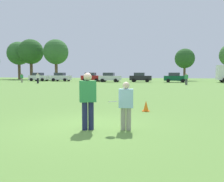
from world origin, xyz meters
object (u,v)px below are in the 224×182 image
parked_car_mid_left (61,77)px  frisbee (113,102)px  parked_car_near_left (39,77)px  bystander_field_marshal (22,77)px  parked_car_near_right (140,77)px  bystander_far_jogger (38,78)px  parked_car_mid_right (110,77)px  traffic_cone (146,106)px  parked_car_far_right (175,77)px  player_thrower (88,98)px  player_defender (126,103)px  parked_car_center (91,77)px  bystander_sideline_watcher (186,78)px

parked_car_mid_left → frisbee: bearing=-64.1°
parked_car_near_left → bystander_field_marshal: size_ratio=2.54×
frisbee → parked_car_near_right: (-2.45, 39.25, 0.02)m
bystander_far_jogger → parked_car_mid_right: bearing=38.8°
parked_car_mid_right → traffic_cone: bearing=-75.1°
bystander_far_jogger → bystander_field_marshal: size_ratio=1.05×
parked_car_near_left → parked_car_far_right: same height
parked_car_mid_left → parked_car_far_right: size_ratio=1.00×
player_thrower → parked_car_near_right: 39.15m
parked_car_near_left → player_defender: bearing=-57.9°
parked_car_mid_left → bystander_far_jogger: bearing=-86.8°
traffic_cone → parked_car_far_right: 34.86m
parked_car_center → parked_car_near_right: bearing=-4.5°
traffic_cone → parked_car_far_right: (3.33, 34.69, 0.69)m
parked_car_center → bystander_sideline_watcher: 20.63m
parked_car_near_right → bystander_far_jogger: 19.14m
traffic_cone → bystander_far_jogger: 32.14m
parked_car_mid_left → bystander_sideline_watcher: bearing=-23.0°
traffic_cone → parked_car_mid_right: parked_car_mid_right is taller
traffic_cone → bystander_field_marshal: size_ratio=0.29×
parked_car_mid_right → bystander_far_jogger: 13.58m
parked_car_near_left → parked_car_center: bearing=-0.9°
player_thrower → parked_car_far_right: bearing=82.8°
parked_car_center → bystander_field_marshal: size_ratio=2.54×
parked_car_center → parked_car_mid_right: size_ratio=1.00×
parked_car_near_left → parked_car_center: 12.04m
frisbee → parked_car_near_right: parked_car_near_right is taller
parked_car_mid_left → bystander_far_jogger: (0.59, -10.62, 0.06)m
player_defender → parked_car_center: 41.77m
bystander_field_marshal → frisbee: bearing=-53.7°
player_defender → parked_car_mid_left: (-19.81, 39.71, 0.11)m
parked_car_center → parked_car_mid_right: 4.82m
bystander_sideline_watcher → traffic_cone: bearing=-99.8°
parked_car_mid_right → bystander_sideline_watcher: size_ratio=2.49×
parked_car_near_left → bystander_sideline_watcher: bearing=-19.6°
parked_car_near_left → parked_car_mid_right: size_ratio=1.00×
player_defender → parked_car_mid_left: bearing=116.5°
frisbee → parked_car_mid_right: 38.85m
frisbee → parked_car_mid_right: parked_car_mid_right is taller
player_thrower → parked_car_mid_left: (-18.67, 39.92, -0.05)m
player_defender → parked_car_center: bearing=108.1°
player_defender → frisbee: (-0.34, -0.34, 0.08)m
player_defender → parked_car_near_right: (-2.78, 38.90, 0.11)m
bystander_field_marshal → parked_car_near_right: bearing=18.7°
player_defender → parked_car_mid_right: (-8.64, 37.61, 0.11)m
parked_car_mid_left → parked_car_mid_right: size_ratio=1.00×
parked_car_mid_left → bystander_far_jogger: parked_car_mid_left is taller
traffic_cone → parked_car_near_left: (-25.41, 36.26, 0.69)m
player_defender → traffic_cone: size_ratio=3.05×
parked_car_mid_right → parked_car_near_right: size_ratio=1.00×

